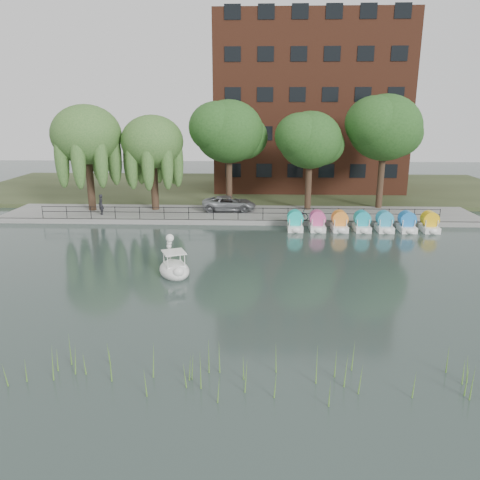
# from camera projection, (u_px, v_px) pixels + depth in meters

# --- Properties ---
(ground_plane) EXTENTS (120.00, 120.00, 0.00)m
(ground_plane) POSITION_uv_depth(u_px,v_px,m) (228.00, 283.00, 25.06)
(ground_plane) COLOR #3F4F4A
(promenade) EXTENTS (40.00, 6.00, 0.40)m
(promenade) POSITION_uv_depth(u_px,v_px,m) (239.00, 215.00, 40.39)
(promenade) COLOR gray
(promenade) RESTS_ON ground_plane
(kerb) EXTENTS (40.00, 0.25, 0.40)m
(kerb) POSITION_uv_depth(u_px,v_px,m) (238.00, 223.00, 37.56)
(kerb) COLOR gray
(kerb) RESTS_ON ground_plane
(land_strip) EXTENTS (60.00, 22.00, 0.36)m
(land_strip) POSITION_uv_depth(u_px,v_px,m) (244.00, 188.00, 53.86)
(land_strip) COLOR #47512D
(land_strip) RESTS_ON ground_plane
(railing) EXTENTS (32.00, 0.05, 1.00)m
(railing) POSITION_uv_depth(u_px,v_px,m) (238.00, 211.00, 37.49)
(railing) COLOR black
(railing) RESTS_ON promenade
(apartment_building) EXTENTS (20.00, 10.07, 18.00)m
(apartment_building) POSITION_uv_depth(u_px,v_px,m) (308.00, 105.00, 51.09)
(apartment_building) COLOR #4C1E16
(apartment_building) RESTS_ON land_strip
(willow_left) EXTENTS (5.88, 5.88, 9.01)m
(willow_left) POSITION_uv_depth(u_px,v_px,m) (86.00, 135.00, 39.53)
(willow_left) COLOR #473323
(willow_left) RESTS_ON promenade
(willow_mid) EXTENTS (5.32, 5.32, 8.15)m
(willow_mid) POSITION_uv_depth(u_px,v_px,m) (152.00, 142.00, 39.98)
(willow_mid) COLOR #473323
(willow_mid) RESTS_ON promenade
(broadleaf_center) EXTENTS (6.00, 6.00, 9.25)m
(broadleaf_center) POSITION_uv_depth(u_px,v_px,m) (229.00, 132.00, 40.49)
(broadleaf_center) COLOR #473323
(broadleaf_center) RESTS_ON promenade
(broadleaf_right) EXTENTS (5.40, 5.40, 8.32)m
(broadleaf_right) POSITION_uv_depth(u_px,v_px,m) (310.00, 141.00, 39.94)
(broadleaf_right) COLOR #473323
(broadleaf_right) RESTS_ON promenade
(broadleaf_far) EXTENTS (6.30, 6.30, 9.71)m
(broadleaf_far) POSITION_uv_depth(u_px,v_px,m) (385.00, 128.00, 40.39)
(broadleaf_far) COLOR #473323
(broadleaf_far) RESTS_ON promenade
(minivan) EXTENTS (2.65, 5.43, 1.49)m
(minivan) POSITION_uv_depth(u_px,v_px,m) (229.00, 202.00, 40.77)
(minivan) COLOR gray
(minivan) RESTS_ON promenade
(bicycle) EXTENTS (1.28, 1.81, 1.00)m
(bicycle) POSITION_uv_depth(u_px,v_px,m) (298.00, 214.00, 37.51)
(bicycle) COLOR gray
(bicycle) RESTS_ON promenade
(pedestrian) EXTENTS (0.81, 0.86, 1.98)m
(pedestrian) POSITION_uv_depth(u_px,v_px,m) (101.00, 203.00, 39.21)
(pedestrian) COLOR black
(pedestrian) RESTS_ON promenade
(swan_boat) EXTENTS (2.47, 2.98, 2.17)m
(swan_boat) POSITION_uv_depth(u_px,v_px,m) (174.00, 267.00, 26.26)
(swan_boat) COLOR white
(swan_boat) RESTS_ON ground_plane
(pedal_boat_row) EXTENTS (11.35, 1.70, 1.40)m
(pedal_boat_row) POSITION_uv_depth(u_px,v_px,m) (362.00, 223.00, 35.70)
(pedal_boat_row) COLOR white
(pedal_boat_row) RESTS_ON ground_plane
(reed_bank) EXTENTS (24.00, 2.40, 1.20)m
(reed_bank) POSITION_uv_depth(u_px,v_px,m) (270.00, 370.00, 15.69)
(reed_bank) COLOR #669938
(reed_bank) RESTS_ON ground_plane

